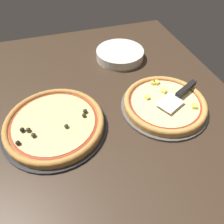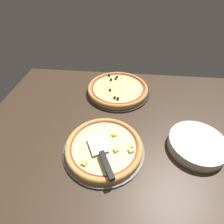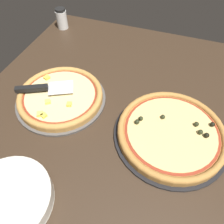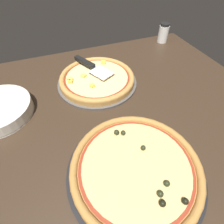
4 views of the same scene
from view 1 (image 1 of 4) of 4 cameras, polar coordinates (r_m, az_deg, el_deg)
The scene contains 7 objects.
ground_plane at distance 95.85cm, azimuth 2.04°, elevation 0.97°, with size 146.99×105.33×3.60cm, color #38281C.
pizza_pan_front at distance 95.88cm, azimuth 13.41°, elevation 1.37°, with size 36.83×36.83×1.00cm, color #565451.
pizza_front at distance 94.45cm, azimuth 13.63°, elevation 2.29°, with size 34.62×34.62×3.65cm.
pizza_pan_back at distance 88.59cm, azimuth -14.57°, elevation -3.72°, with size 40.90×40.90×1.00cm, color black.
pizza_back at distance 86.96cm, azimuth -14.84°, elevation -2.80°, with size 38.44×38.44×4.35cm.
serving_spatula at distance 97.40cm, azimuth 17.89°, elevation 5.01°, with size 14.70×22.60×2.00cm.
plate_stack at distance 122.40cm, azimuth 2.09°, elevation 14.83°, with size 25.51×25.51×4.90cm.
Camera 1 is at (-63.18, 23.40, 66.38)cm, focal length 35.00 mm.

